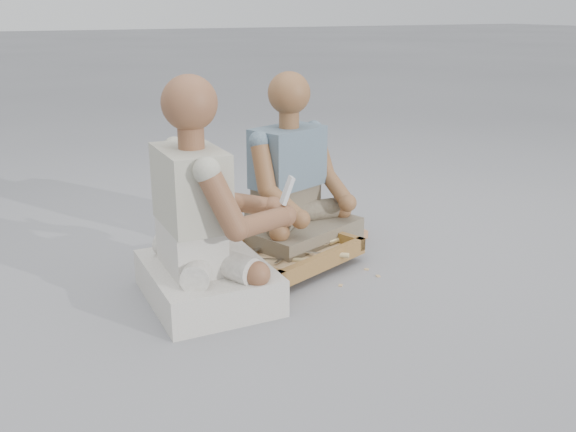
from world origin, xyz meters
name	(u,v)px	position (x,y,z in m)	size (l,w,h in m)	color
ground	(310,307)	(0.00, 0.00, 0.00)	(60.00, 60.00, 0.00)	gray
carved_panel	(298,233)	(0.30, 0.70, 0.02)	(0.56, 0.38, 0.04)	olive
tool_tray	(288,252)	(0.10, 0.40, 0.06)	(0.66, 0.60, 0.07)	brown
chisel_0	(336,255)	(0.25, 0.25, 0.08)	(0.19, 0.15, 0.02)	silver
chisel_1	(265,242)	(0.05, 0.53, 0.08)	(0.17, 0.17, 0.02)	silver
chisel_2	(298,236)	(0.21, 0.53, 0.07)	(0.07, 0.22, 0.02)	silver
chisel_3	(293,251)	(0.12, 0.38, 0.07)	(0.19, 0.15, 0.02)	silver
chisel_4	(292,260)	(0.07, 0.30, 0.06)	(0.20, 0.13, 0.02)	silver
chisel_5	(331,242)	(0.31, 0.39, 0.08)	(0.21, 0.09, 0.02)	silver
chisel_6	(278,240)	(0.12, 0.54, 0.07)	(0.08, 0.22, 0.02)	silver
chisel_7	(268,242)	(0.05, 0.50, 0.08)	(0.18, 0.15, 0.02)	silver
chisel_8	(283,252)	(0.07, 0.38, 0.07)	(0.09, 0.21, 0.02)	silver
chisel_9	(273,246)	(0.06, 0.46, 0.07)	(0.22, 0.02, 0.02)	silver
wood_chip_0	(293,277)	(0.06, 0.27, 0.00)	(0.02, 0.01, 0.00)	#DCAB82
wood_chip_1	(328,252)	(0.33, 0.45, 0.00)	(0.02, 0.01, 0.00)	#DCAB82
wood_chip_2	(254,287)	(-0.12, 0.25, 0.00)	(0.02, 0.01, 0.00)	#DCAB82
wood_chip_3	(327,240)	(0.40, 0.60, 0.00)	(0.02, 0.01, 0.00)	#DCAB82
wood_chip_4	(378,276)	(0.39, 0.13, 0.00)	(0.02, 0.01, 0.00)	#DCAB82
wood_chip_5	(294,279)	(0.06, 0.25, 0.00)	(0.02, 0.01, 0.00)	#DCAB82
wood_chip_6	(366,269)	(0.38, 0.21, 0.00)	(0.02, 0.01, 0.00)	#DCAB82
wood_chip_7	(205,260)	(-0.21, 0.61, 0.00)	(0.02, 0.01, 0.00)	#DCAB82
wood_chip_8	(341,285)	(0.20, 0.11, 0.00)	(0.02, 0.01, 0.00)	#DCAB82
wood_chip_9	(352,256)	(0.40, 0.36, 0.00)	(0.02, 0.01, 0.00)	#DCAB82
craftsman	(204,228)	(-0.32, 0.23, 0.29)	(0.56, 0.54, 0.85)	beige
companion	(293,192)	(0.21, 0.58, 0.27)	(0.63, 0.57, 0.80)	#726952
mobile_phone	(287,190)	(-0.01, 0.17, 0.41)	(0.06, 0.05, 0.11)	silver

